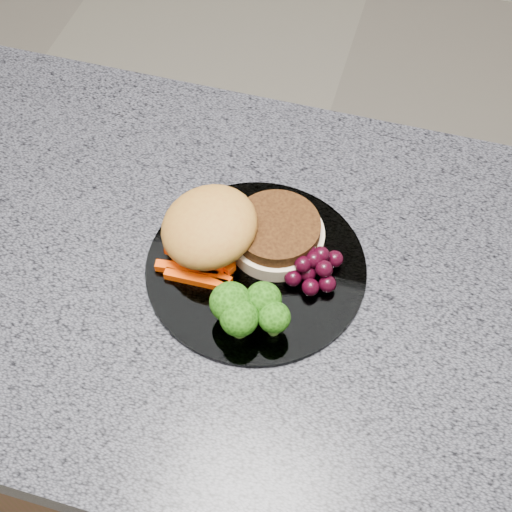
# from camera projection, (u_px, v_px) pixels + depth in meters

# --- Properties ---
(island_cabinet) EXTENTS (1.20, 0.60, 0.86)m
(island_cabinet) POSITION_uv_depth(u_px,v_px,m) (194.00, 413.00, 1.23)
(island_cabinet) COLOR #4F2D1B
(island_cabinet) RESTS_ON ground
(countertop) EXTENTS (1.20, 0.60, 0.04)m
(countertop) POSITION_uv_depth(u_px,v_px,m) (168.00, 266.00, 0.87)
(countertop) COLOR #51515B
(countertop) RESTS_ON island_cabinet
(plate) EXTENTS (0.26, 0.26, 0.01)m
(plate) POSITION_uv_depth(u_px,v_px,m) (256.00, 267.00, 0.84)
(plate) COLOR white
(plate) RESTS_ON countertop
(burger) EXTENTS (0.22, 0.18, 0.06)m
(burger) POSITION_uv_depth(u_px,v_px,m) (233.00, 232.00, 0.83)
(burger) COLOR beige
(burger) RESTS_ON plate
(carrot_sticks) EXTENTS (0.09, 0.06, 0.02)m
(carrot_sticks) POSITION_uv_depth(u_px,v_px,m) (199.00, 265.00, 0.83)
(carrot_sticks) COLOR #FE4404
(carrot_sticks) RESTS_ON plate
(broccoli) EXTENTS (0.09, 0.07, 0.06)m
(broccoli) POSITION_uv_depth(u_px,v_px,m) (247.00, 309.00, 0.77)
(broccoli) COLOR #5D9435
(broccoli) RESTS_ON plate
(grape_bunch) EXTENTS (0.06, 0.07, 0.04)m
(grape_bunch) POSITION_uv_depth(u_px,v_px,m) (314.00, 267.00, 0.82)
(grape_bunch) COLOR black
(grape_bunch) RESTS_ON plate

